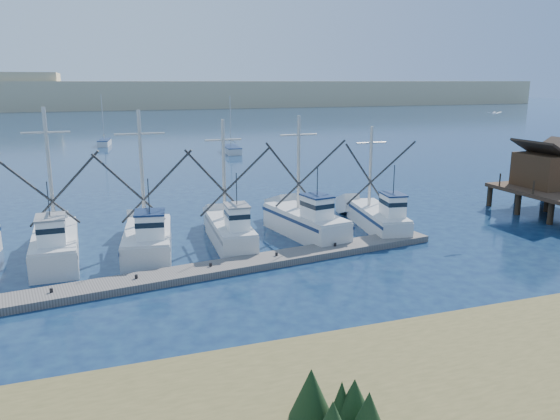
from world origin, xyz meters
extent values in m
plane|color=#0D1B3A|center=(0.00, 0.00, 0.00)|extent=(500.00, 500.00, 0.00)
cube|color=#68615D|center=(-6.83, 6.76, 0.19)|extent=(29.09, 5.94, 0.39)
cube|color=#4C331E|center=(21.50, 12.00, 3.30)|extent=(4.00, 4.00, 2.60)
cube|color=tan|center=(0.00, 210.00, 5.00)|extent=(360.00, 60.00, 10.00)
cube|color=silver|center=(-14.78, 11.95, 0.74)|extent=(2.50, 7.88, 1.49)
cube|color=white|center=(-14.78, 9.94, 2.24)|extent=(1.42, 1.93, 1.50)
cylinder|color=#B7B2A8|center=(-14.78, 13.29, 5.10)|extent=(0.22, 0.22, 7.22)
cube|color=silver|center=(-9.58, 11.67, 0.68)|extent=(3.76, 7.61, 1.36)
cube|color=white|center=(-9.58, 9.80, 2.11)|extent=(1.81, 1.99, 1.50)
cylinder|color=#B7B2A8|center=(-9.58, 12.91, 4.92)|extent=(0.22, 0.22, 7.11)
cube|color=silver|center=(-4.51, 11.55, 0.70)|extent=(2.61, 7.17, 1.40)
cube|color=white|center=(-4.51, 9.74, 2.15)|extent=(1.35, 1.80, 1.50)
cylinder|color=#B7B2A8|center=(-4.51, 12.75, 4.60)|extent=(0.22, 0.22, 6.41)
cube|color=silver|center=(0.73, 11.77, 0.79)|extent=(3.58, 7.77, 1.58)
cube|color=white|center=(0.73, 9.85, 2.33)|extent=(1.66, 2.03, 1.50)
cylinder|color=#B7B2A8|center=(0.73, 13.05, 4.75)|extent=(0.22, 0.22, 6.33)
cube|color=silver|center=(6.20, 11.75, 0.65)|extent=(3.27, 7.68, 1.30)
cube|color=white|center=(6.20, 9.84, 2.05)|extent=(1.50, 1.99, 1.50)
cylinder|color=#B7B2A8|center=(6.20, 13.02, 4.18)|extent=(0.22, 0.22, 5.76)
cube|color=silver|center=(7.14, 55.34, 0.45)|extent=(2.37, 6.18, 0.90)
cylinder|color=#B7B2A8|center=(7.14, 55.64, 4.50)|extent=(0.12, 0.12, 7.20)
cube|color=silver|center=(-9.72, 71.10, 0.45)|extent=(2.42, 5.59, 0.90)
cylinder|color=#B7B2A8|center=(-9.72, 71.40, 4.50)|extent=(0.12, 0.12, 7.20)
sphere|color=white|center=(14.80, 10.95, 7.91)|extent=(0.22, 0.22, 0.22)
cube|color=white|center=(14.47, 10.95, 7.93)|extent=(0.55, 0.13, 0.15)
cube|color=white|center=(15.13, 10.95, 7.93)|extent=(0.55, 0.13, 0.15)
camera|label=1|loc=(-12.72, -20.80, 10.15)|focal=35.00mm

